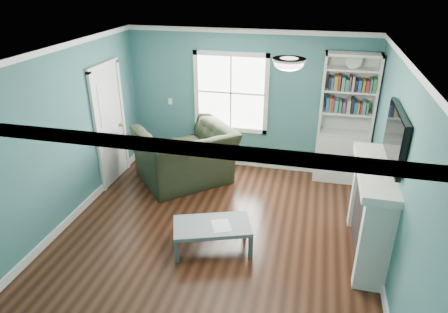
# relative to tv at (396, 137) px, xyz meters

# --- Properties ---
(floor) EXTENTS (5.00, 5.00, 0.00)m
(floor) POSITION_rel_tv_xyz_m (-2.20, -0.20, -1.72)
(floor) COLOR black
(floor) RESTS_ON ground
(room_walls) EXTENTS (5.00, 5.00, 5.00)m
(room_walls) POSITION_rel_tv_xyz_m (-2.20, -0.20, -0.14)
(room_walls) COLOR #356365
(room_walls) RESTS_ON ground
(trim) EXTENTS (4.50, 5.00, 2.60)m
(trim) POSITION_rel_tv_xyz_m (-2.20, -0.20, -0.49)
(trim) COLOR white
(trim) RESTS_ON ground
(window) EXTENTS (1.40, 0.06, 1.50)m
(window) POSITION_rel_tv_xyz_m (-2.50, 2.29, -0.27)
(window) COLOR white
(window) RESTS_ON room_walls
(bookshelf) EXTENTS (0.90, 0.35, 2.31)m
(bookshelf) POSITION_rel_tv_xyz_m (-0.43, 2.10, -0.80)
(bookshelf) COLOR silver
(bookshelf) RESTS_ON ground
(fireplace) EXTENTS (0.44, 1.58, 1.30)m
(fireplace) POSITION_rel_tv_xyz_m (-0.12, 0.00, -1.09)
(fireplace) COLOR black
(fireplace) RESTS_ON ground
(tv) EXTENTS (0.06, 1.10, 0.65)m
(tv) POSITION_rel_tv_xyz_m (0.00, 0.00, 0.00)
(tv) COLOR black
(tv) RESTS_ON fireplace
(door) EXTENTS (0.12, 0.98, 2.17)m
(door) POSITION_rel_tv_xyz_m (-4.42, 1.20, -0.65)
(door) COLOR silver
(door) RESTS_ON ground
(ceiling_fixture) EXTENTS (0.38, 0.38, 0.15)m
(ceiling_fixture) POSITION_rel_tv_xyz_m (-1.30, -0.10, 0.82)
(ceiling_fixture) COLOR white
(ceiling_fixture) RESTS_ON room_walls
(light_switch) EXTENTS (0.08, 0.01, 0.12)m
(light_switch) POSITION_rel_tv_xyz_m (-3.70, 2.28, -0.52)
(light_switch) COLOR white
(light_switch) RESTS_ON room_walls
(recliner) EXTENTS (1.83, 1.80, 1.36)m
(recliner) POSITION_rel_tv_xyz_m (-3.13, 1.40, -1.05)
(recliner) COLOR black
(recliner) RESTS_ON ground
(coffee_table) EXTENTS (1.17, 0.89, 0.38)m
(coffee_table) POSITION_rel_tv_xyz_m (-2.16, -0.37, -1.40)
(coffee_table) COLOR #485257
(coffee_table) RESTS_ON ground
(paper_sheet) EXTENTS (0.34, 0.37, 0.00)m
(paper_sheet) POSITION_rel_tv_xyz_m (-2.03, -0.37, -1.34)
(paper_sheet) COLOR white
(paper_sheet) RESTS_ON coffee_table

